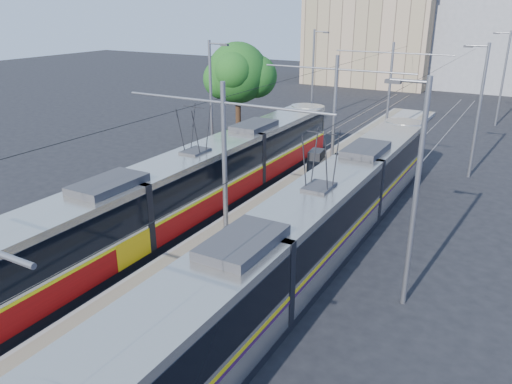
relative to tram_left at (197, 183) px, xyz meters
The scene contains 12 objects.
ground 11.62m from the tram_left, 71.75° to the right, with size 160.00×160.00×0.00m, color black.
platform 7.24m from the tram_left, 59.39° to the left, with size 4.00×50.00×0.30m, color gray.
tactile_strip_left 6.60m from the tram_left, 70.54° to the left, with size 0.70×50.00×0.01m, color gray.
tactile_strip_right 8.03m from the tram_left, 50.31° to the left, with size 0.70×50.00×0.01m, color gray.
rails 7.27m from the tram_left, 59.39° to the left, with size 8.71×70.00×0.03m.
tram_left is the anchor object (origin of this frame).
tram_right 7.40m from the tram_left, 13.43° to the right, with size 2.43×28.87×5.50m.
catenary 5.60m from the tram_left, 41.98° to the left, with size 9.20×70.00×7.00m.
street_lamps 10.99m from the tram_left, 70.35° to the left, with size 15.18×38.22×8.00m.
shelter 6.42m from the tram_left, 46.93° to the left, with size 0.86×1.23×2.54m.
tree 16.05m from the tram_left, 112.64° to the left, with size 5.11×4.72×7.42m.
building_left 49.70m from the tram_left, 97.43° to the left, with size 16.32×12.24×12.29m.
Camera 1 is at (10.48, -7.91, 10.02)m, focal length 35.00 mm.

